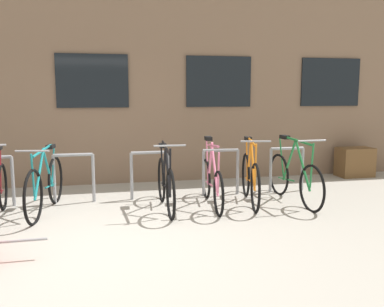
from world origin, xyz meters
name	(u,v)px	position (x,y,z in m)	size (l,w,h in m)	color
ground_plane	(94,242)	(0.00, 0.00, 0.00)	(42.00, 42.00, 0.00)	#9E998E
storefront_building	(94,71)	(0.00, 6.02, 2.25)	(28.00, 5.67, 4.50)	#7A604C
bike_rack	(112,171)	(0.28, 1.90, 0.49)	(6.65, 0.05, 0.79)	gray
bicycle_orange	(250,178)	(2.40, 1.31, 0.40)	(0.50, 1.70, 1.06)	black
bicycle_teal	(45,185)	(-0.69, 1.44, 0.40)	(0.46, 1.83, 1.00)	black
bicycle_black	(166,183)	(1.04, 1.24, 0.39)	(0.44, 1.71, 1.04)	black
bicycle_pink	(212,182)	(1.76, 1.27, 0.37)	(0.44, 1.71, 1.06)	black
bicycle_green	(294,177)	(3.09, 1.21, 0.39)	(0.44, 1.81, 1.07)	black
planter_box	(355,162)	(5.25, 2.85, 0.30)	(0.70, 0.44, 0.60)	brown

